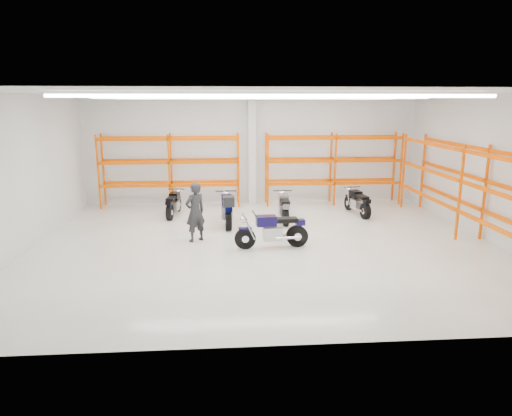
{
  "coord_description": "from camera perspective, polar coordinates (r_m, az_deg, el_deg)",
  "views": [
    {
      "loc": [
        -1.25,
        -13.34,
        4.28
      ],
      "look_at": [
        -0.22,
        0.5,
        1.02
      ],
      "focal_mm": 32.0,
      "sensor_mm": 36.0,
      "label": 1
    }
  ],
  "objects": [
    {
      "name": "motorcycle_back_a",
      "position": [
        17.59,
        -10.29,
        0.43
      ],
      "size": [
        0.68,
        1.95,
        0.96
      ],
      "color": "black",
      "rests_on": "ground"
    },
    {
      "name": "motorcycle_main",
      "position": [
        13.58,
        2.37,
        -2.9
      ],
      "size": [
        2.22,
        0.74,
        1.09
      ],
      "color": "black",
      "rests_on": "ground"
    },
    {
      "name": "standing_man",
      "position": [
        14.23,
        -7.62,
        -0.51
      ],
      "size": [
        0.81,
        0.76,
        1.86
      ],
      "primitive_type": "imported",
      "rotation": [
        0.0,
        0.0,
        3.75
      ],
      "color": "black",
      "rests_on": "ground"
    },
    {
      "name": "motorcycle_back_c",
      "position": [
        16.58,
        3.51,
        -0.03
      ],
      "size": [
        0.7,
        2.12,
        1.04
      ],
      "color": "black",
      "rests_on": "ground"
    },
    {
      "name": "pallet_racking_back_left",
      "position": [
        19.11,
        -10.7,
        5.49
      ],
      "size": [
        5.67,
        0.87,
        3.0
      ],
      "color": "#FF6A00",
      "rests_on": "ground"
    },
    {
      "name": "motorcycle_back_b",
      "position": [
        15.96,
        -3.61,
        -0.2
      ],
      "size": [
        0.76,
        2.37,
        1.22
      ],
      "color": "black",
      "rests_on": "ground"
    },
    {
      "name": "pallet_racking_back_right",
      "position": [
        19.55,
        9.61,
        5.7
      ],
      "size": [
        5.67,
        0.87,
        3.0
      ],
      "color": "#FF6A00",
      "rests_on": "ground"
    },
    {
      "name": "pallet_racking_side",
      "position": [
        15.61,
        25.54,
        2.84
      ],
      "size": [
        0.87,
        9.07,
        3.0
      ],
      "color": "#FF6A00",
      "rests_on": "ground"
    },
    {
      "name": "structural_column",
      "position": [
        19.31,
        -0.5,
        7.18
      ],
      "size": [
        0.32,
        0.32,
        4.5
      ],
      "primitive_type": "cube",
      "color": "white",
      "rests_on": "ground"
    },
    {
      "name": "motorcycle_back_d",
      "position": [
        17.9,
        12.62,
        0.61
      ],
      "size": [
        0.68,
        2.04,
        1.01
      ],
      "color": "black",
      "rests_on": "ground"
    },
    {
      "name": "ground",
      "position": [
        14.07,
        1.06,
        -4.49
      ],
      "size": [
        14.0,
        14.0,
        0.0
      ],
      "primitive_type": "plane",
      "color": "beige",
      "rests_on": "ground"
    },
    {
      "name": "room_shell",
      "position": [
        13.46,
        1.11,
        8.97
      ],
      "size": [
        14.02,
        12.02,
        4.51
      ],
      "color": "silver",
      "rests_on": "ground"
    }
  ]
}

